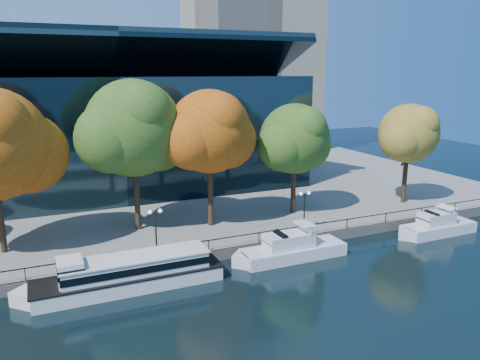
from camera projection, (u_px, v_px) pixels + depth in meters
name	position (u px, v px, depth m)	size (l,w,h in m)	color
ground	(222.00, 275.00, 39.21)	(160.00, 160.00, 0.00)	black
promenade	(135.00, 179.00, 71.50)	(90.00, 67.08, 1.00)	slate
railing	(209.00, 241.00, 41.66)	(88.20, 0.08, 0.99)	black
convention_building	(109.00, 132.00, 64.01)	(50.00, 24.57, 21.43)	black
tour_boat	(125.00, 273.00, 36.57)	(16.03, 3.58, 3.04)	silver
cruiser_near	(289.00, 249.00, 42.32)	(10.95, 2.82, 3.17)	silver
cruiser_far	(436.00, 226.00, 48.65)	(9.30, 2.58, 3.04)	silver
tree_2	(136.00, 130.00, 45.29)	(11.83, 9.70, 15.01)	black
tree_3	(211.00, 133.00, 46.60)	(10.48, 8.59, 13.97)	black
tree_4	(296.00, 140.00, 51.26)	(9.66, 7.92, 12.28)	black
tree_5	(410.00, 135.00, 55.45)	(8.80, 7.22, 11.96)	black
lamp_1	(155.00, 221.00, 40.57)	(1.26, 0.36, 4.03)	black
lamp_2	(305.00, 202.00, 46.49)	(1.26, 0.36, 4.03)	black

